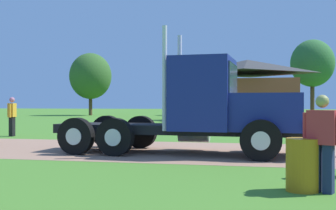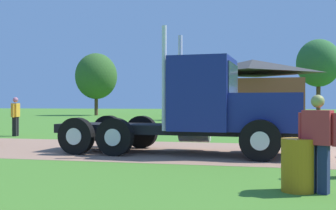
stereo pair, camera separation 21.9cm
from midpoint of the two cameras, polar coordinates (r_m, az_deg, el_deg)
name	(u,v)px [view 1 (the left image)]	position (r m, az deg, el deg)	size (l,w,h in m)	color
ground_plane	(323,154)	(13.77, 19.47, -6.20)	(200.00, 200.00, 0.00)	#457B28
dirt_track	(323,154)	(13.77, 19.47, -6.19)	(120.00, 6.06, 0.01)	#9A725A
truck_foreground_white	(207,110)	(12.98, 4.79, -0.64)	(7.74, 2.99, 3.78)	black
visitor_standing_near	(322,139)	(7.81, 19.11, -4.32)	(0.63, 0.43, 1.69)	#B22D33
visitor_far_side	(12,115)	(21.23, -20.34, -1.22)	(0.35, 0.65, 1.83)	gold
steel_barrel	(303,165)	(7.89, 16.73, -7.63)	(0.57, 0.57, 0.93)	#B27214
shed_building	(247,91)	(38.83, 10.38, 1.83)	(9.10, 8.52, 5.43)	#97462E
tree_left	(90,76)	(55.10, -10.40, 3.80)	(5.29, 5.29, 7.88)	#513823
tree_mid	(208,79)	(54.71, 5.28, 3.45)	(4.77, 4.77, 7.24)	#513823
tree_right	(312,63)	(48.32, 18.56, 5.27)	(4.60, 4.60, 8.34)	#513823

